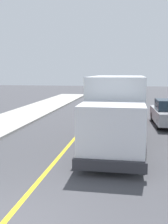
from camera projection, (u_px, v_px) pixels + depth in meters
The scene contains 6 objects.
centre_line_yellow at pixel (80, 132), 15.61m from camera, with size 0.16×56.00×0.01m, color gold.
box_truck at pixel (116, 109), 12.32m from camera, with size 2.41×7.18×3.20m.
parked_car_near at pixel (125, 109), 19.33m from camera, with size 2.01×4.48×1.67m.
parked_car_mid at pixel (120, 99), 25.94m from camera, with size 1.93×4.45×1.67m.
parked_car_far at pixel (126, 94), 32.54m from camera, with size 1.98×4.47×1.67m.
parked_car_furthest at pixel (125, 91), 38.04m from camera, with size 1.95×4.46×1.67m.
Camera 1 is at (2.79, -5.02, 3.42)m, focal length 43.86 mm.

